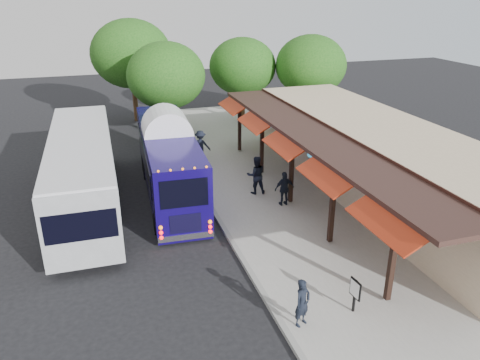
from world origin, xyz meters
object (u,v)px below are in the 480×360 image
object	(u,v)px
ped_b	(256,175)
ped_d	(201,145)
sign_board	(355,290)
city_bus	(83,169)
ped_c	(284,189)
coach_bus	(168,158)
ped_a	(302,303)

from	to	relation	value
ped_b	ped_d	size ratio (longest dim) A/B	1.08
ped_b	sign_board	size ratio (longest dim) A/B	1.67
sign_board	city_bus	bearing A→B (deg)	120.62
ped_c	ped_d	xyz separation A→B (m)	(-2.30, 7.36, 0.06)
ped_b	ped_d	xyz separation A→B (m)	(-1.49, 5.64, -0.07)
coach_bus	ped_a	distance (m)	11.65
ped_a	ped_b	bearing A→B (deg)	53.21
ped_a	ped_c	xyz separation A→B (m)	(2.80, 8.07, 0.05)
ped_c	coach_bus	bearing A→B (deg)	-37.20
ped_c	ped_d	bearing A→B (deg)	-75.08
ped_c	city_bus	bearing A→B (deg)	-21.45
ped_d	ped_b	bearing A→B (deg)	128.66
ped_c	sign_board	xyz separation A→B (m)	(-0.96, -8.00, -0.05)
city_bus	sign_board	xyz separation A→B (m)	(7.96, -11.07, -0.95)
ped_a	ped_b	world-z (taller)	ped_b
city_bus	ped_c	xyz separation A→B (m)	(8.92, -3.07, -0.90)
city_bus	ped_a	xyz separation A→B (m)	(6.12, -11.14, -0.94)
ped_a	ped_d	size ratio (longest dim) A/B	0.88
city_bus	ped_d	xyz separation A→B (m)	(6.62, 4.29, -0.83)
coach_bus	ped_d	distance (m)	4.81
ped_b	ped_c	world-z (taller)	ped_b
ped_c	ped_d	size ratio (longest dim) A/B	0.93
coach_bus	city_bus	world-z (taller)	coach_bus
sign_board	ped_c	bearing A→B (deg)	78.07
city_bus	coach_bus	bearing A→B (deg)	4.98
ped_b	sign_board	bearing A→B (deg)	96.12
coach_bus	ped_d	xyz separation A→B (m)	(2.55, 3.99, -0.83)
coach_bus	sign_board	bearing A→B (deg)	-68.03
ped_c	ped_a	bearing A→B (deg)	68.42
ped_a	city_bus	bearing A→B (deg)	93.50
ped_a	ped_b	size ratio (longest dim) A/B	0.81
coach_bus	ped_a	xyz separation A→B (m)	(2.05, -11.43, -0.94)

